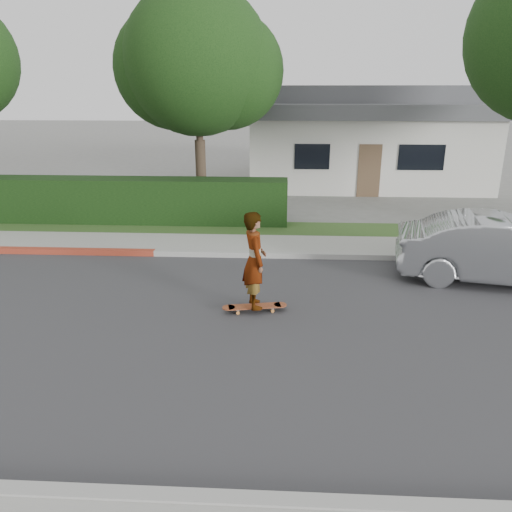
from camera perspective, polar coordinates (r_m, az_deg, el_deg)
The scene contains 11 objects.
ground at distance 10.21m, azimuth -22.63°, elevation -7.24°, with size 120.00×120.00×0.00m, color slate.
road at distance 10.21m, azimuth -22.63°, elevation -7.21°, with size 60.00×8.00×0.01m, color #2D2D30.
curb_far at distance 13.71m, azimuth -15.56°, elevation 0.41°, with size 60.00×0.20×0.15m, color #9E9E99.
sidewalk_far at distance 14.53m, azimuth -14.47°, elevation 1.47°, with size 60.00×1.60×0.12m, color gray.
planting_strip at distance 16.00m, azimuth -12.81°, elevation 3.13°, with size 60.00×1.60×0.10m, color #2D4C1E.
hedge at distance 17.43m, azimuth -22.04°, elevation 5.87°, with size 15.00×1.00×1.50m, color black.
tree_center at distance 17.66m, azimuth -6.68°, elevation 20.82°, with size 5.66×4.84×7.44m.
house at distance 24.59m, azimuth 11.95°, elevation 13.37°, with size 10.60×8.60×4.30m.
skateboard at distance 9.90m, azimuth -0.16°, elevation -5.81°, with size 1.31×0.48×0.12m.
skateboarder at distance 9.53m, azimuth -0.16°, elevation -0.49°, with size 0.69×0.46×1.90m, color white.
car_silver at distance 12.46m, azimuth 26.40°, elevation 0.59°, with size 1.61×4.61×1.52m, color #A1A4A8.
Camera 1 is at (4.35, -8.22, 4.22)m, focal length 35.00 mm.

